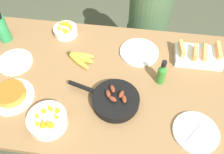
% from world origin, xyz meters
% --- Properties ---
extents(ground_plane, '(14.00, 14.00, 0.00)m').
position_xyz_m(ground_plane, '(0.00, 0.00, 0.00)').
color(ground_plane, '#474C38').
extents(dining_table, '(1.87, 0.96, 0.74)m').
position_xyz_m(dining_table, '(0.00, 0.00, 0.66)').
color(dining_table, olive).
rests_on(dining_table, ground_plane).
extents(banana_bunch, '(0.18, 0.14, 0.04)m').
position_xyz_m(banana_bunch, '(-0.22, 0.13, 0.76)').
color(banana_bunch, yellow).
rests_on(banana_bunch, dining_table).
extents(melon_tray, '(0.28, 0.18, 0.10)m').
position_xyz_m(melon_tray, '(0.50, 0.24, 0.77)').
color(melon_tray, silver).
rests_on(melon_tray, dining_table).
extents(skillet, '(0.40, 0.25, 0.08)m').
position_xyz_m(skillet, '(0.04, -0.15, 0.77)').
color(skillet, black).
rests_on(skillet, dining_table).
extents(frittata_plate_center, '(0.24, 0.24, 0.06)m').
position_xyz_m(frittata_plate_center, '(-0.53, -0.20, 0.77)').
color(frittata_plate_center, white).
rests_on(frittata_plate_center, dining_table).
extents(empty_plate_near_front, '(0.23, 0.23, 0.02)m').
position_xyz_m(empty_plate_near_front, '(0.46, -0.27, 0.75)').
color(empty_plate_near_front, white).
rests_on(empty_plate_near_front, dining_table).
extents(empty_plate_far_left, '(0.22, 0.22, 0.02)m').
position_xyz_m(empty_plate_far_left, '(-0.61, 0.05, 0.75)').
color(empty_plate_far_left, white).
rests_on(empty_plate_far_left, dining_table).
extents(empty_plate_far_right, '(0.25, 0.25, 0.02)m').
position_xyz_m(empty_plate_far_right, '(0.14, 0.24, 0.75)').
color(empty_plate_far_right, white).
rests_on(empty_plate_far_right, dining_table).
extents(fruit_bowl_mango, '(0.20, 0.20, 0.12)m').
position_xyz_m(fruit_bowl_mango, '(-0.28, -0.32, 0.78)').
color(fruit_bowl_mango, white).
rests_on(fruit_bowl_mango, dining_table).
extents(fruit_bowl_citrus, '(0.16, 0.16, 0.11)m').
position_xyz_m(fruit_bowl_citrus, '(-0.37, 0.36, 0.78)').
color(fruit_bowl_citrus, white).
rests_on(fruit_bowl_citrus, dining_table).
extents(water_bottle, '(0.08, 0.08, 0.21)m').
position_xyz_m(water_bottle, '(-0.75, 0.25, 0.84)').
color(water_bottle, '#2D9351').
rests_on(water_bottle, dining_table).
extents(hot_sauce_bottle, '(0.05, 0.05, 0.17)m').
position_xyz_m(hot_sauce_bottle, '(0.28, 0.03, 0.81)').
color(hot_sauce_bottle, '#337F2D').
rests_on(hot_sauce_bottle, dining_table).
extents(person_figure, '(0.36, 0.36, 1.20)m').
position_xyz_m(person_figure, '(0.20, 0.73, 0.50)').
color(person_figure, black).
rests_on(person_figure, ground_plane).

